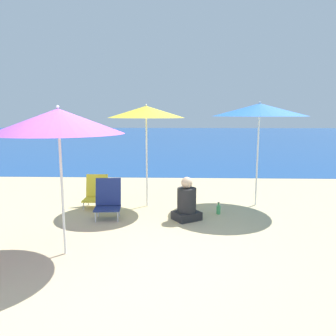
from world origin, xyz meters
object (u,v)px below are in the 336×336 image
Objects in this scene: beach_chair_navy at (108,199)px; beach_chair_yellow at (96,192)px; beach_umbrella_yellow at (146,112)px; water_bottle at (218,209)px; beach_umbrella_blue at (260,110)px; beach_umbrella_purple at (58,121)px; person_seated_near at (187,203)px.

beach_chair_yellow is at bearing 113.52° from beach_chair_navy.
beach_umbrella_yellow is 9.18× the size of water_bottle.
beach_chair_yellow is 2.87× the size of water_bottle.
beach_chair_navy is at bearing -171.93° from water_bottle.
beach_umbrella_blue is 2.34m from water_bottle.
beach_umbrella_purple is 2.78m from beach_umbrella_yellow.
person_seated_near is (0.86, -0.95, -1.75)m from beach_umbrella_yellow.
beach_umbrella_blue is 4.02m from beach_chair_yellow.
beach_umbrella_blue is 2.63m from person_seated_near.
beach_chair_yellow is (-1.13, -0.08, -1.76)m from beach_umbrella_yellow.
beach_umbrella_blue is 3.27× the size of beach_chair_yellow.
beach_umbrella_purple is (-3.41, -2.75, -0.19)m from beach_umbrella_blue.
beach_umbrella_yellow is 2.04m from beach_chair_navy.
beach_umbrella_blue is 2.46m from beach_umbrella_yellow.
beach_chair_navy is 3.17× the size of water_bottle.
beach_chair_yellow is (-3.58, -0.22, -1.80)m from beach_umbrella_blue.
beach_chair_yellow is (-0.17, 2.53, -1.61)m from beach_umbrella_purple.
beach_umbrella_blue is at bearing 91.91° from person_seated_near.
beach_chair_navy is at bearing -125.39° from person_seated_near.
beach_umbrella_blue is 1.02× the size of beach_umbrella_yellow.
beach_umbrella_yellow is 2.09m from beach_chair_yellow.
water_bottle is at bearing -20.26° from beach_umbrella_yellow.
beach_chair_navy is at bearing 81.15° from beach_umbrella_purple.
beach_umbrella_blue reaches higher than beach_chair_navy.
beach_umbrella_blue reaches higher than water_bottle.
water_bottle is at bearing 87.45° from person_seated_near.
beach_umbrella_yellow is 3.20× the size of beach_chair_yellow.
beach_chair_yellow is 0.83× the size of person_seated_near.
beach_umbrella_yellow reaches higher than person_seated_near.
beach_chair_navy is 0.92× the size of person_seated_near.
person_seated_near is (-1.59, -1.09, -1.79)m from beach_umbrella_blue.
person_seated_near is (1.82, 1.65, -1.60)m from beach_umbrella_purple.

